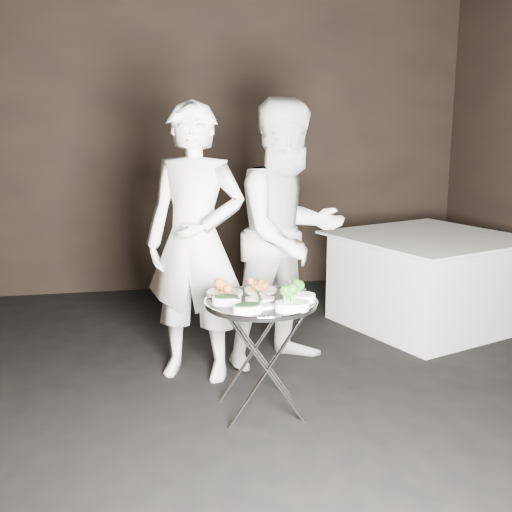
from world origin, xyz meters
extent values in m
cube|color=black|center=(0.00, 0.00, -0.03)|extent=(6.00, 7.00, 0.05)
cube|color=black|center=(0.00, 3.52, 1.50)|extent=(6.00, 0.05, 3.00)
cylinder|color=silver|center=(0.22, 0.26, 0.34)|extent=(0.47, 0.02, 0.69)
cylinder|color=silver|center=(0.22, 0.26, 0.34)|extent=(0.47, 0.02, 0.69)
cylinder|color=silver|center=(0.22, 0.62, 0.34)|extent=(0.47, 0.02, 0.69)
cylinder|color=silver|center=(0.22, 0.62, 0.34)|extent=(0.47, 0.02, 0.69)
cylinder|color=silver|center=(0.02, 0.44, 0.66)|extent=(0.02, 0.40, 0.02)
cylinder|color=silver|center=(0.42, 0.44, 0.66)|extent=(0.02, 0.40, 0.02)
cylinder|color=black|center=(0.22, 0.44, 0.70)|extent=(0.66, 0.66, 0.03)
torus|color=silver|center=(0.22, 0.44, 0.71)|extent=(0.68, 0.68, 0.01)
cylinder|color=beige|center=(0.03, 0.61, 0.72)|extent=(0.22, 0.22, 0.02)
cylinder|color=beige|center=(0.26, 0.64, 0.72)|extent=(0.20, 0.20, 0.02)
cylinder|color=white|center=(0.44, 0.55, 0.73)|extent=(0.11, 0.11, 0.04)
cylinder|color=silver|center=(0.04, 0.60, 0.76)|extent=(0.12, 0.16, 0.01)
cylinder|color=silver|center=(0.27, 0.65, 0.76)|extent=(0.08, 0.18, 0.01)
cylinder|color=silver|center=(0.45, 0.57, 0.76)|extent=(0.05, 0.19, 0.01)
cylinder|color=silver|center=(0.00, 0.39, 0.76)|extent=(0.16, 0.13, 0.01)
cylinder|color=silver|center=(0.44, 0.39, 0.76)|extent=(0.13, 0.15, 0.01)
cylinder|color=silver|center=(0.22, 0.45, 0.76)|extent=(0.07, 0.19, 0.01)
imported|color=white|center=(-0.10, 1.10, 0.95)|extent=(0.81, 0.69, 1.89)
imported|color=white|center=(0.58, 1.21, 0.96)|extent=(1.13, 1.01, 1.92)
cube|color=silver|center=(1.97, 1.82, 0.39)|extent=(1.24, 1.24, 0.77)
cube|color=silver|center=(1.97, 1.82, 0.78)|extent=(1.39, 1.39, 0.02)
camera|label=1|loc=(-0.52, -3.16, 1.77)|focal=45.00mm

